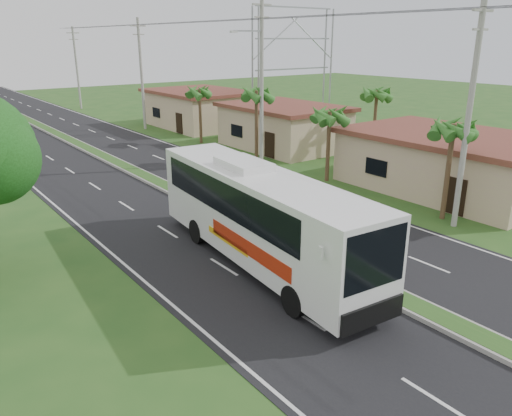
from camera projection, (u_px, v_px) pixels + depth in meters
ground at (373, 289)px, 18.95m from camera, size 180.00×180.00×0.00m
road_asphalt at (145, 178)px, 34.05m from camera, size 14.00×160.00×0.02m
median_strip at (145, 176)px, 34.02m from camera, size 1.20×160.00×0.18m
lane_edge_left at (43, 195)px, 30.23m from camera, size 0.12×160.00×0.01m
lane_edge_right at (226, 164)px, 37.87m from camera, size 0.12×160.00×0.01m
shop_near at (450, 162)px, 30.89m from camera, size 8.60×12.60×3.52m
shop_mid at (283, 126)px, 42.95m from camera, size 7.60×10.60×3.67m
shop_far at (200, 108)px, 53.50m from camera, size 8.60×11.60×3.82m
palm_verge_a at (453, 129)px, 24.82m from camera, size 2.40×2.40×5.45m
palm_verge_b at (330, 115)px, 31.97m from camera, size 2.40×2.40×5.05m
palm_verge_c at (256, 94)px, 36.67m from camera, size 2.40×2.40×5.85m
palm_verge_d at (199, 92)px, 43.93m from camera, size 2.40×2.40×5.25m
palm_behind_shop at (377, 94)px, 38.67m from camera, size 2.40×2.40×5.65m
utility_pole_a at (469, 113)px, 23.48m from camera, size 1.60×0.28×11.00m
utility_pole_b at (261, 80)px, 35.36m from camera, size 3.20×0.28×12.00m
utility_pole_c at (141, 73)px, 50.67m from camera, size 1.60×0.28×11.00m
utility_pole_d at (77, 67)px, 65.85m from camera, size 1.60×0.28×10.50m
billboard_lattice at (294, 61)px, 51.96m from camera, size 10.18×1.18×12.07m
coach_bus_main at (259, 211)px, 20.36m from camera, size 3.90×13.24×4.22m
motorcyclist at (249, 237)px, 21.47m from camera, size 1.84×1.11×2.47m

